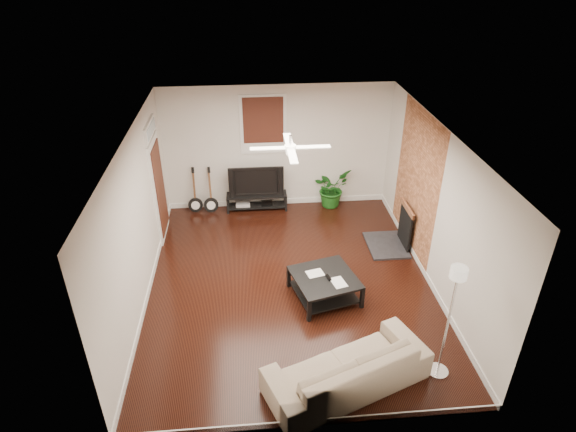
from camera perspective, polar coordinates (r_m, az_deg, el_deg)
room at (r=8.03m, az=0.26°, el=0.13°), size 5.01×6.01×2.81m
brick_accent at (r=9.42m, az=14.94°, el=3.81°), size 0.02×2.20×2.80m
fireplace at (r=9.77m, az=12.64°, el=-1.18°), size 0.80×1.10×0.92m
window_back at (r=10.49m, az=-2.95°, el=10.76°), size 1.00×0.06×1.30m
door_left at (r=9.92m, az=-15.15°, el=4.17°), size 0.08×1.00×2.50m
tv_stand at (r=11.02m, az=-3.71°, el=1.71°), size 1.36×0.36×0.38m
tv at (r=10.79m, az=-3.81°, el=4.30°), size 1.22×0.16×0.70m
coffee_table at (r=8.38m, az=4.32°, el=-8.33°), size 1.24×1.24×0.43m
sofa at (r=6.92m, az=7.05°, el=-17.37°), size 2.43×1.66×0.66m
floor_lamp at (r=6.95m, az=18.41°, el=-11.96°), size 0.40×0.40×1.85m
potted_plant at (r=11.09m, az=5.15°, el=3.34°), size 1.06×1.05×0.89m
guitar_left at (r=10.90m, az=-11.05°, el=2.86°), size 0.33×0.23×1.06m
guitar_right at (r=10.84m, az=-9.23°, el=2.88°), size 0.35×0.26×1.06m
ceiling_fan at (r=7.50m, az=0.28°, el=8.11°), size 1.24×1.24×0.32m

